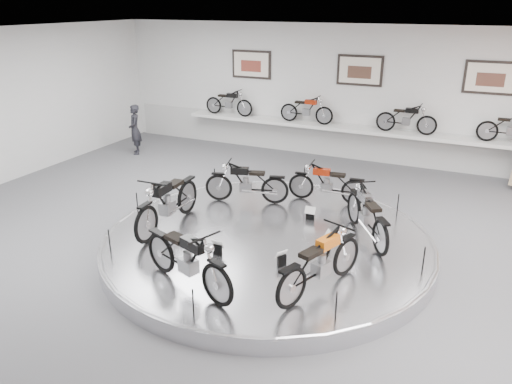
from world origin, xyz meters
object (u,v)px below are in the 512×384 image
at_px(display_platform, 267,243).
at_px(bike_c, 247,182).
at_px(bike_a, 367,214).
at_px(bike_e, 187,258).
at_px(bike_f, 321,262).
at_px(visitor, 135,130).
at_px(bike_b, 327,183).
at_px(shelf, 353,129).
at_px(bike_d, 168,201).

distance_m(display_platform, bike_c, 1.93).
relative_size(bike_a, bike_c, 1.07).
distance_m(bike_e, bike_f, 2.09).
distance_m(bike_c, bike_f, 3.91).
bearing_deg(visitor, bike_c, 21.16).
height_order(bike_b, bike_c, bike_c).
distance_m(bike_b, bike_c, 1.83).
relative_size(shelf, bike_a, 6.37).
bearing_deg(bike_d, display_platform, 100.60).
xyz_separation_m(shelf, visitor, (-6.48, -2.07, -0.21)).
height_order(bike_a, bike_b, bike_a).
distance_m(shelf, bike_f, 7.99).
bearing_deg(bike_f, bike_c, 63.19).
relative_size(display_platform, bike_b, 4.17).
bearing_deg(bike_b, bike_f, 100.09).
bearing_deg(bike_f, bike_b, 35.78).
bearing_deg(bike_e, bike_f, 42.43).
height_order(bike_a, bike_e, bike_e).
distance_m(display_platform, bike_b, 2.35).
bearing_deg(display_platform, visitor, 146.27).
xyz_separation_m(bike_a, bike_c, (-2.89, 0.70, -0.03)).
distance_m(bike_b, bike_e, 4.55).
bearing_deg(shelf, display_platform, -90.00).
relative_size(display_platform, bike_c, 3.95).
relative_size(bike_d, visitor, 1.22).
relative_size(bike_c, visitor, 1.03).
xyz_separation_m(bike_b, visitor, (-6.99, 2.11, 0.03)).
bearing_deg(visitor, bike_e, 2.52).
distance_m(bike_c, visitor, 6.08).
bearing_deg(bike_a, display_platform, 77.96).
relative_size(bike_b, visitor, 0.98).
xyz_separation_m(bike_f, visitor, (-8.01, 5.76, -0.02)).
distance_m(shelf, bike_c, 5.11).
xyz_separation_m(bike_b, bike_c, (-1.65, -0.79, 0.03)).
distance_m(bike_e, visitor, 8.95).
relative_size(bike_a, bike_f, 1.00).
bearing_deg(bike_f, bike_e, 132.74).
relative_size(bike_f, visitor, 1.10).
xyz_separation_m(bike_c, bike_f, (2.67, -2.86, 0.03)).
relative_size(shelf, bike_d, 5.74).
height_order(bike_e, bike_f, bike_e).
height_order(display_platform, bike_a, bike_a).
bearing_deg(bike_b, display_platform, 71.50).
xyz_separation_m(bike_b, bike_d, (-2.49, -2.66, 0.11)).
bearing_deg(display_platform, bike_c, 128.67).
relative_size(shelf, bike_b, 7.17).
relative_size(display_platform, shelf, 0.58).
height_order(bike_d, visitor, visitor).
bearing_deg(display_platform, bike_d, -167.28).
bearing_deg(visitor, bike_d, 2.99).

